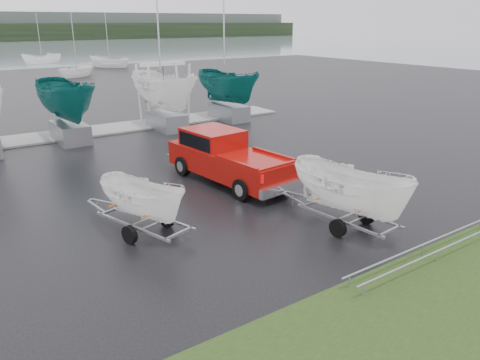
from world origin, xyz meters
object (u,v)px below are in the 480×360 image
Objects in this scene: boat_hoist at (164,84)px; pickup_truck at (224,155)px; trailer_parked at (141,167)px; trailer_hitched at (354,149)px.

pickup_truck is at bearing -104.76° from boat_hoist.
boat_hoist is at bearing 44.88° from trailer_parked.
trailer_parked reaches higher than boat_hoist.
trailer_hitched is 1.26× the size of boat_hoist.
trailer_hitched is at bearing -48.09° from trailer_parked.
pickup_truck is 1.63× the size of boat_hoist.
boat_hoist reaches higher than pickup_truck.
trailer_hitched is 1.22× the size of trailer_parked.
boat_hoist is at bearing 76.50° from trailer_hitched.
trailer_parked reaches higher than pickup_truck.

